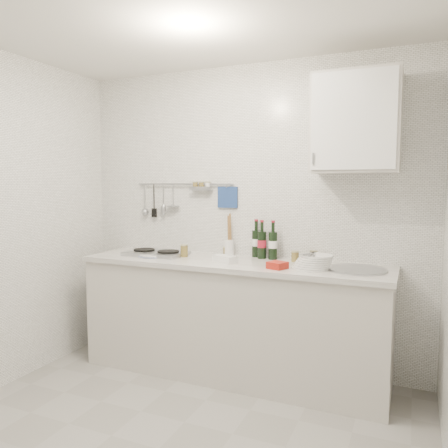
# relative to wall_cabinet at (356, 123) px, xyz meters

# --- Properties ---
(back_wall) EXTENTS (3.00, 0.02, 2.50)m
(back_wall) POSITION_rel_wall_cabinet_xyz_m (-0.90, 0.18, -0.70)
(back_wall) COLOR silver
(back_wall) RESTS_ON floor
(counter) EXTENTS (2.44, 0.64, 0.96)m
(counter) POSITION_rel_wall_cabinet_xyz_m (-0.89, -0.12, -1.52)
(counter) COLOR #BAB4AC
(counter) RESTS_ON floor
(wall_rail) EXTENTS (0.98, 0.09, 0.34)m
(wall_rail) POSITION_rel_wall_cabinet_xyz_m (-1.50, 0.15, -0.52)
(wall_rail) COLOR #93969B
(wall_rail) RESTS_ON back_wall
(wall_cabinet) EXTENTS (0.60, 0.38, 0.70)m
(wall_cabinet) POSITION_rel_wall_cabinet_xyz_m (0.00, 0.00, 0.00)
(wall_cabinet) COLOR #BAB4AC
(wall_cabinet) RESTS_ON back_wall
(plate_stack_hob) EXTENTS (0.29, 0.28, 0.02)m
(plate_stack_hob) POSITION_rel_wall_cabinet_xyz_m (-1.58, -0.17, -1.02)
(plate_stack_hob) COLOR #4F62B3
(plate_stack_hob) RESTS_ON counter
(plate_stack_sink) EXTENTS (0.29, 0.28, 0.11)m
(plate_stack_sink) POSITION_rel_wall_cabinet_xyz_m (-0.25, -0.18, -0.98)
(plate_stack_sink) COLOR white
(plate_stack_sink) RESTS_ON counter
(wine_bottles) EXTENTS (0.24, 0.13, 0.31)m
(wine_bottles) POSITION_rel_wall_cabinet_xyz_m (-0.71, 0.10, -0.87)
(wine_bottles) COLOR black
(wine_bottles) RESTS_ON counter
(butter_dish) EXTENTS (0.20, 0.15, 0.06)m
(butter_dish) POSITION_rel_wall_cabinet_xyz_m (-0.92, -0.21, -1.00)
(butter_dish) COLOR white
(butter_dish) RESTS_ON counter
(strawberry_punnet) EXTENTS (0.15, 0.15, 0.05)m
(strawberry_punnet) POSITION_rel_wall_cabinet_xyz_m (-0.48, -0.29, -1.01)
(strawberry_punnet) COLOR #AF2513
(strawberry_punnet) RESTS_ON counter
(utensil_crock) EXTENTS (0.09, 0.09, 0.36)m
(utensil_crock) POSITION_rel_wall_cabinet_xyz_m (-1.03, 0.13, -0.95)
(utensil_crock) COLOR white
(utensil_crock) RESTS_ON counter
(jar_a) EXTENTS (0.06, 0.06, 0.07)m
(jar_a) POSITION_rel_wall_cabinet_xyz_m (-1.05, 0.12, -0.99)
(jar_a) COLOR brown
(jar_a) RESTS_ON counter
(jar_b) EXTENTS (0.06, 0.06, 0.08)m
(jar_b) POSITION_rel_wall_cabinet_xyz_m (-0.31, 0.13, -0.99)
(jar_b) COLOR brown
(jar_b) RESTS_ON counter
(jar_c) EXTENTS (0.06, 0.06, 0.08)m
(jar_c) POSITION_rel_wall_cabinet_xyz_m (-0.44, 0.04, -0.99)
(jar_c) COLOR brown
(jar_c) RESTS_ON counter
(jar_d) EXTENTS (0.06, 0.06, 0.10)m
(jar_d) POSITION_rel_wall_cabinet_xyz_m (-1.34, -0.10, -0.98)
(jar_d) COLOR brown
(jar_d) RESTS_ON counter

